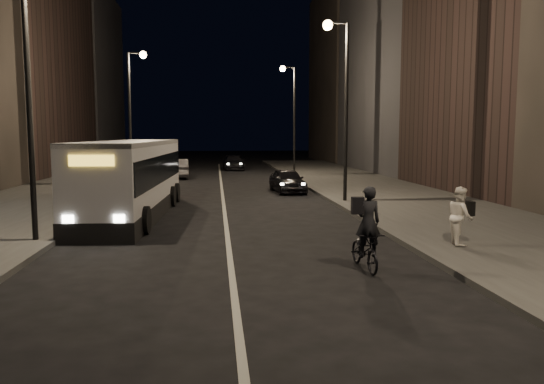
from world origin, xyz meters
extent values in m
plane|color=black|center=(0.00, 0.00, 0.00)|extent=(180.00, 180.00, 0.00)
cube|color=#353533|center=(8.50, 14.00, 0.08)|extent=(7.00, 70.00, 0.16)
cube|color=#353533|center=(-8.50, 14.00, 0.08)|extent=(7.00, 70.00, 0.16)
cube|color=black|center=(16.00, 27.50, 10.50)|extent=(8.00, 61.00, 21.00)
cylinder|color=black|center=(5.60, 12.00, 4.16)|extent=(0.16, 0.16, 8.00)
cube|color=black|center=(5.15, 12.00, 8.16)|extent=(0.90, 0.08, 0.08)
sphere|color=#FFD18C|center=(4.70, 12.00, 8.06)|extent=(0.44, 0.44, 0.44)
cylinder|color=black|center=(5.60, 28.00, 4.16)|extent=(0.16, 0.16, 8.00)
cube|color=black|center=(5.15, 28.00, 8.16)|extent=(0.90, 0.08, 0.08)
sphere|color=#FFD18C|center=(4.70, 28.00, 8.06)|extent=(0.44, 0.44, 0.44)
cylinder|color=black|center=(-5.60, 4.00, 4.16)|extent=(0.16, 0.16, 8.00)
cylinder|color=black|center=(-5.60, 22.00, 4.16)|extent=(0.16, 0.16, 8.00)
cube|color=black|center=(-5.15, 22.00, 8.16)|extent=(0.90, 0.08, 0.08)
sphere|color=#FFD18C|center=(-4.70, 22.00, 8.06)|extent=(0.44, 0.44, 0.44)
cube|color=silver|center=(-3.60, 9.26, 1.46)|extent=(2.84, 11.06, 2.92)
cube|color=black|center=(-3.60, 9.26, 1.87)|extent=(2.90, 10.70, 1.05)
cube|color=silver|center=(-3.60, 9.26, 2.88)|extent=(2.86, 11.06, 0.16)
cube|color=gold|center=(-3.88, 3.79, 2.46)|extent=(1.28, 0.18, 0.32)
cylinder|color=black|center=(-4.94, 5.49, 0.46)|extent=(0.37, 0.93, 0.91)
cylinder|color=black|center=(-2.66, 5.37, 0.46)|extent=(0.37, 0.93, 0.91)
cylinder|color=black|center=(-4.56, 12.78, 0.46)|extent=(0.37, 0.93, 0.91)
cylinder|color=black|center=(-2.28, 12.66, 0.46)|extent=(0.37, 0.93, 0.91)
imported|color=black|center=(3.18, 0.25, 0.46)|extent=(0.71, 1.79, 0.92)
imported|color=black|center=(3.18, 0.05, 1.18)|extent=(0.63, 0.44, 1.68)
imported|color=white|center=(6.38, 2.00, 0.97)|extent=(0.72, 0.87, 1.62)
imported|color=black|center=(3.60, 17.05, 0.66)|extent=(1.92, 4.00, 1.32)
imported|color=#3E3E40|center=(-3.08, 27.34, 0.71)|extent=(1.70, 4.35, 1.41)
imported|color=black|center=(1.27, 35.94, 0.65)|extent=(1.97, 4.54, 1.30)
camera|label=1|loc=(-0.34, -11.86, 3.23)|focal=35.00mm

